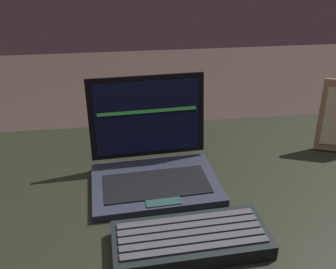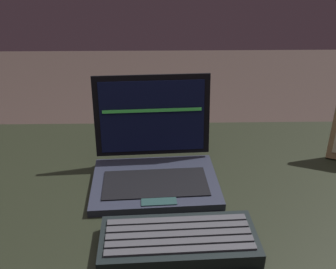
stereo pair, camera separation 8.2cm
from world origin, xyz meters
name	(u,v)px [view 1 (the left image)]	position (x,y,z in m)	size (l,w,h in m)	color
desk	(161,229)	(0.00, 0.00, 0.63)	(1.41, 0.75, 0.73)	black
laptop_front	(153,162)	(-0.01, 0.06, 0.78)	(0.31, 0.26, 0.23)	#222533
external_keyboard	(191,240)	(0.04, -0.17, 0.75)	(0.30, 0.14, 0.04)	black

